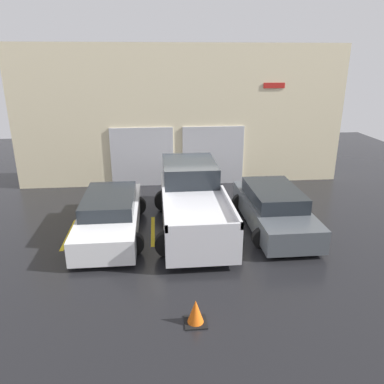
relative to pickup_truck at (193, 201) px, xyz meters
name	(u,v)px	position (x,y,z in m)	size (l,w,h in m)	color
ground_plane	(189,209)	(0.00, 1.38, -0.87)	(28.00, 28.00, 0.00)	black
shophouse_building	(182,117)	(0.00, 4.67, 2.00)	(13.88, 0.68, 5.81)	beige
pickup_truck	(193,201)	(0.00, 0.00, 0.00)	(2.50, 5.39, 1.87)	silver
sedan_white	(110,215)	(-2.62, -0.27, -0.27)	(2.16, 4.68, 1.25)	white
sedan_side	(273,208)	(2.62, -0.27, -0.26)	(2.13, 4.61, 1.29)	#474C51
parking_stripe_far_left	(69,234)	(-3.93, -0.30, -0.87)	(0.12, 2.20, 0.01)	gold
parking_stripe_left	(153,231)	(-1.31, -0.30, -0.87)	(0.12, 2.20, 0.01)	gold
parking_stripe_centre	(233,227)	(1.31, -0.30, -0.87)	(0.12, 2.20, 0.01)	gold
parking_stripe_right	(311,224)	(3.93, -0.30, -0.87)	(0.12, 2.20, 0.01)	gold
traffic_cone	(196,313)	(-0.42, -4.84, -0.62)	(0.47, 0.47, 0.55)	black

